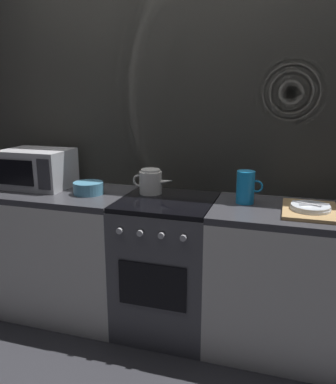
{
  "coord_description": "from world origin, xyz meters",
  "views": [
    {
      "loc": [
        0.7,
        -2.26,
        1.56
      ],
      "look_at": [
        0.01,
        0.0,
        0.95
      ],
      "focal_mm": 36.27,
      "sensor_mm": 36.0,
      "label": 1
    }
  ],
  "objects_px": {
    "kettle": "(151,182)",
    "dish_pile": "(310,209)",
    "pitcher": "(246,187)",
    "mixing_bowl": "(88,188)",
    "stove_unit": "(167,265)",
    "microwave": "(38,168)"
  },
  "relations": [
    {
      "from": "kettle",
      "to": "pitcher",
      "type": "distance_m",
      "value": 0.63
    },
    {
      "from": "stove_unit",
      "to": "dish_pile",
      "type": "bearing_deg",
      "value": -1.34
    },
    {
      "from": "mixing_bowl",
      "to": "kettle",
      "type": "bearing_deg",
      "value": 18.33
    },
    {
      "from": "stove_unit",
      "to": "kettle",
      "type": "bearing_deg",
      "value": 142.42
    },
    {
      "from": "microwave",
      "to": "mixing_bowl",
      "type": "relative_size",
      "value": 2.3
    },
    {
      "from": "stove_unit",
      "to": "mixing_bowl",
      "type": "bearing_deg",
      "value": -178.36
    },
    {
      "from": "kettle",
      "to": "mixing_bowl",
      "type": "bearing_deg",
      "value": -161.67
    },
    {
      "from": "dish_pile",
      "to": "pitcher",
      "type": "bearing_deg",
      "value": 166.85
    },
    {
      "from": "mixing_bowl",
      "to": "stove_unit",
      "type": "bearing_deg",
      "value": 1.64
    },
    {
      "from": "microwave",
      "to": "dish_pile",
      "type": "height_order",
      "value": "microwave"
    },
    {
      "from": "kettle",
      "to": "dish_pile",
      "type": "height_order",
      "value": "kettle"
    },
    {
      "from": "mixing_bowl",
      "to": "dish_pile",
      "type": "bearing_deg",
      "value": -0.17
    },
    {
      "from": "mixing_bowl",
      "to": "pitcher",
      "type": "relative_size",
      "value": 1.0
    },
    {
      "from": "kettle",
      "to": "pitcher",
      "type": "xyz_separation_m",
      "value": [
        0.63,
        -0.05,
        0.02
      ]
    },
    {
      "from": "pitcher",
      "to": "dish_pile",
      "type": "height_order",
      "value": "pitcher"
    },
    {
      "from": "stove_unit",
      "to": "microwave",
      "type": "bearing_deg",
      "value": 176.84
    },
    {
      "from": "microwave",
      "to": "kettle",
      "type": "height_order",
      "value": "microwave"
    },
    {
      "from": "kettle",
      "to": "microwave",
      "type": "bearing_deg",
      "value": -175.78
    },
    {
      "from": "stove_unit",
      "to": "pitcher",
      "type": "relative_size",
      "value": 4.5
    },
    {
      "from": "microwave",
      "to": "pitcher",
      "type": "bearing_deg",
      "value": 0.51
    },
    {
      "from": "pitcher",
      "to": "mixing_bowl",
      "type": "bearing_deg",
      "value": -175.38
    },
    {
      "from": "mixing_bowl",
      "to": "dish_pile",
      "type": "distance_m",
      "value": 1.4
    }
  ]
}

